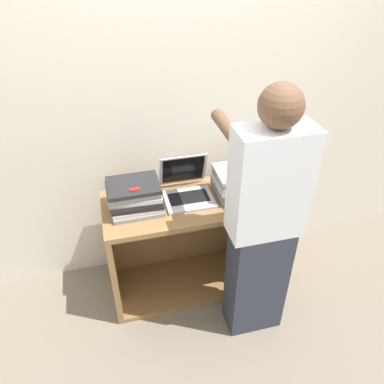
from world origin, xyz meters
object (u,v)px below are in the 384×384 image
object	(u,v)px
laptop_stack_left	(135,196)
laptop_stack_right	(240,182)
laptop_open	(187,189)
person	(263,226)

from	to	relation	value
laptop_stack_left	laptop_stack_right	world-z (taller)	same
laptop_stack_left	laptop_stack_right	distance (m)	0.67
laptop_stack_right	laptop_open	bearing A→B (deg)	170.33
laptop_open	laptop_stack_right	xyz separation A→B (m)	(0.33, -0.06, 0.04)
laptop_stack_left	person	size ratio (longest dim) A/B	0.20
laptop_stack_left	person	distance (m)	0.78
laptop_open	laptop_stack_right	size ratio (longest dim) A/B	1.02
laptop_stack_left	laptop_stack_right	xyz separation A→B (m)	(0.67, -0.01, 0.00)
laptop_stack_left	person	bearing A→B (deg)	-32.38
laptop_open	laptop_stack_left	xyz separation A→B (m)	(-0.34, -0.05, 0.04)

